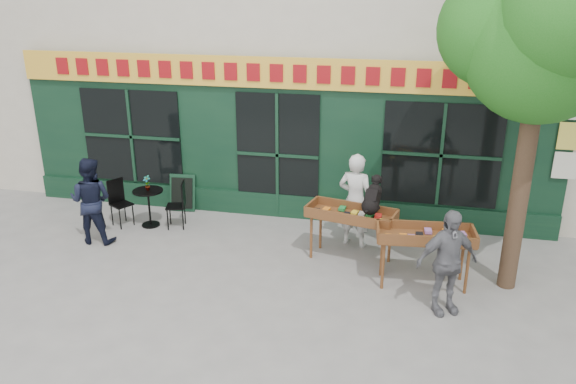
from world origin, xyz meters
name	(u,v)px	position (x,y,z in m)	size (l,w,h in m)	color
ground	(247,267)	(0.00, 0.00, 0.00)	(80.00, 80.00, 0.00)	slate
street_tree	(548,22)	(4.34, 0.36, 4.11)	(3.05, 2.90, 5.60)	#382619
book_cart_center	(351,217)	(1.71, 0.65, 0.82)	(1.60, 0.93, 0.99)	brown
dog	(373,194)	(2.06, 0.60, 1.29)	(0.34, 0.60, 0.60)	black
woman	(355,200)	(1.71, 1.30, 0.89)	(0.65, 0.42, 1.77)	silver
book_cart_right	(425,238)	(2.96, 0.05, 0.82)	(1.56, 0.77, 0.99)	brown
man_right	(447,262)	(3.26, -0.70, 0.81)	(0.95, 0.40, 1.62)	slate
bistro_table	(149,201)	(-2.41, 1.27, 0.54)	(0.60, 0.60, 0.76)	black
bistro_chair_left	(119,198)	(-3.03, 1.22, 0.56)	(0.50, 0.49, 0.95)	black
bistro_chair_right	(180,201)	(-1.77, 1.34, 0.56)	(0.45, 0.44, 0.95)	black
potted_plant	(147,183)	(-2.41, 1.27, 0.92)	(0.16, 0.11, 0.30)	gray
man_left	(91,201)	(-3.11, 0.37, 0.83)	(0.80, 0.63, 1.65)	black
chalkboard	(182,193)	(-2.08, 2.19, 0.40)	(0.57, 0.24, 0.79)	black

